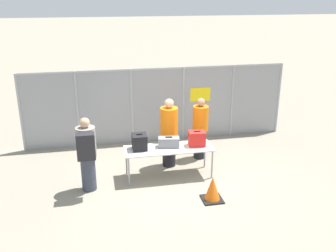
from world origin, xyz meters
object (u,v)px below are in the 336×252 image
Objects in this scene: utility_trailer at (185,102)px; traffic_cone at (213,189)px; security_worker_near at (169,132)px; security_worker_far at (200,128)px; suitcase_grey at (169,142)px; inspection_table at (169,150)px; traveler_hooded at (87,152)px; suitcase_black at (139,142)px; suitcase_red at (197,139)px.

traffic_cone is (-0.91, -6.03, -0.12)m from utility_trailer.
security_worker_far is (0.89, 0.30, -0.06)m from security_worker_near.
suitcase_grey is at bearing 116.72° from traffic_cone.
inspection_table is 1.49m from traffic_cone.
security_worker_near is 3.23× the size of traffic_cone.
traveler_hooded is (-1.87, -0.40, 0.08)m from suitcase_grey.
suitcase_grey is at bearing 60.35° from security_worker_near.
inspection_table is 5.44× the size of suitcase_black.
inspection_table reaches higher than traffic_cone.
traveler_hooded is (-2.54, -0.35, 0.02)m from suitcase_red.
traveler_hooded is 1.03× the size of security_worker_far.
suitcase_red reaches higher than utility_trailer.
suitcase_black reaches higher than suitcase_red.
inspection_table is 1.90m from traveler_hooded.
security_worker_far is at bearing -178.44° from security_worker_near.
suitcase_black is 0.22× the size of security_worker_near.
suitcase_black is 1.87m from security_worker_far.
suitcase_red is 0.24× the size of security_worker_near.
security_worker_near reaches higher than inspection_table.
traveler_hooded reaches higher than security_worker_far.
suitcase_black is 0.23× the size of traveler_hooded.
security_worker_far is at bearing -98.53° from utility_trailer.
suitcase_red is (0.66, -0.05, 0.06)m from suitcase_grey.
suitcase_black is 0.95m from security_worker_near.
suitcase_red is 0.25× the size of security_worker_far.
inspection_table is 0.18m from suitcase_grey.
inspection_table is 0.72m from suitcase_black.
inspection_table is 1.35m from security_worker_far.
inspection_table is at bearing 62.85° from security_worker_far.
security_worker_far reaches higher than suitcase_red.
security_worker_near is at bearing 134.51° from suitcase_red.
inspection_table reaches higher than utility_trailer.
security_worker_near is at bearing -109.29° from utility_trailer.
traveler_hooded is at bearing -169.88° from inspection_table.
security_worker_far is (1.00, 0.81, -0.00)m from suitcase_grey.
security_worker_far reaches higher than utility_trailer.
suitcase_black is at bearing 177.68° from suitcase_red.
traffic_cone is at bearing -35.93° from traveler_hooded.
security_worker_far is 2.24m from traffic_cone.
utility_trailer is at bearing -126.72° from security_worker_near.
inspection_table is 1.19× the size of security_worker_near.
suitcase_grey is at bearing 175.29° from suitcase_red.
inspection_table is at bearing 118.50° from traffic_cone.
suitcase_red reaches higher than suitcase_grey.
traveler_hooded is at bearing -161.29° from suitcase_black.
traveler_hooded reaches higher than suitcase_red.
suitcase_black reaches higher than suitcase_grey.
traveler_hooded is 2.78m from traffic_cone.
traveler_hooded is 2.18m from security_worker_near.
inspection_table is at bearing -108.46° from utility_trailer.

